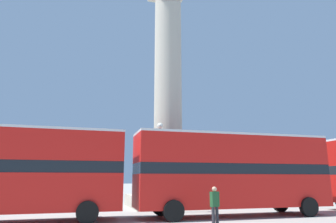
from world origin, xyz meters
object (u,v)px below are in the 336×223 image
(bus_c, at_px, (7,169))
(equestrian_statue, at_px, (278,184))
(bus_a, at_px, (232,170))
(monument_column, at_px, (168,108))
(street_lamp, at_px, (160,165))
(pedestrian_near_lamp, at_px, (215,204))

(bus_c, xyz_separation_m, equestrian_statue, (21.13, 8.82, -0.89))
(bus_a, bearing_deg, bus_c, 178.10)
(monument_column, distance_m, bus_a, 8.15)
(bus_c, bearing_deg, monument_column, 30.70)
(street_lamp, relative_size, pedestrian_near_lamp, 3.30)
(bus_a, xyz_separation_m, street_lamp, (-3.40, 2.79, 0.36))
(equestrian_statue, xyz_separation_m, street_lamp, (-13.18, -6.63, 1.27))
(bus_c, bearing_deg, bus_a, -3.28)
(monument_column, bearing_deg, bus_a, -73.63)
(bus_c, bearing_deg, street_lamp, 15.14)
(monument_column, relative_size, street_lamp, 3.54)
(bus_a, xyz_separation_m, equestrian_statue, (9.77, 9.42, -0.91))
(bus_c, distance_m, street_lamp, 8.26)
(monument_column, xyz_separation_m, bus_a, (1.85, -6.30, -4.83))
(street_lamp, height_order, pedestrian_near_lamp, street_lamp)
(monument_column, bearing_deg, bus_c, -149.08)
(street_lamp, bearing_deg, bus_c, -164.65)
(monument_column, relative_size, bus_c, 1.81)
(equestrian_statue, xyz_separation_m, pedestrian_near_lamp, (-12.22, -12.29, -0.60))
(bus_c, height_order, equestrian_statue, equestrian_statue)
(bus_a, height_order, equestrian_statue, equestrian_statue)
(monument_column, height_order, bus_c, monument_column)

